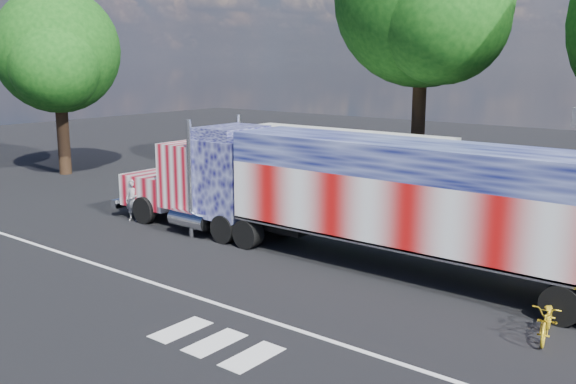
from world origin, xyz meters
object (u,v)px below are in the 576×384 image
Objects in this scene: semi_truck at (355,194)px; tree_w_a at (58,51)px; woman at (133,200)px; bicycle at (548,320)px; coach_bus at (341,163)px.

tree_w_a is at bearing 171.21° from semi_truck.
bicycle is at bearing -25.25° from woman.
semi_truck is 1.96× the size of tree_w_a.
bicycle is at bearing -38.68° from coach_bus.
woman is (-10.23, -1.13, -1.42)m from semi_truck.
tree_w_a reaches higher than semi_truck.
woman is 14.37m from tree_w_a.
coach_bus is 6.28× the size of woman.
semi_truck is at bearing -53.52° from coach_bus.
coach_bus is at bearing 130.43° from bicycle.
woman is at bearing -114.02° from coach_bus.
tree_w_a is at bearing 137.70° from woman.
bicycle is 30.58m from tree_w_a.
semi_truck is 11.50× the size of bicycle.
woman is at bearing -173.72° from semi_truck.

